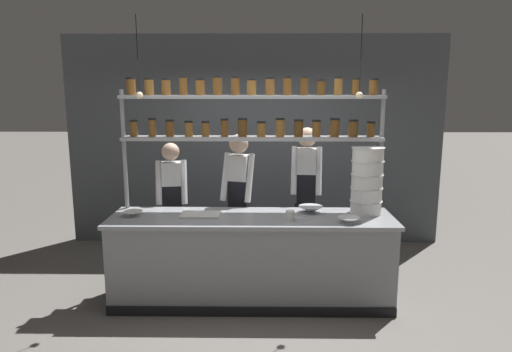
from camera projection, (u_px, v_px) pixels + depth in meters
The scene contains 14 objects.
ground_plane at pixel (252, 300), 4.86m from camera, with size 40.00×40.00×0.00m, color slate.
back_wall at pixel (255, 141), 6.53m from camera, with size 5.32×0.12×2.96m, color #4C5156.
prep_counter at pixel (252, 259), 4.77m from camera, with size 2.92×0.76×0.92m.
spice_shelf_unit at pixel (252, 119), 4.84m from camera, with size 2.81×0.28×2.35m.
chef_left at pixel (172, 201), 5.37m from camera, with size 0.39×0.31×1.60m.
chef_center at pixel (239, 197), 5.25m from camera, with size 0.41×0.34×1.71m.
chef_right at pixel (306, 189), 5.44m from camera, with size 0.38×0.32×1.77m.
container_stack at pixel (367, 181), 4.74m from camera, with size 0.34×0.34×0.70m.
cutting_board at pixel (200, 215), 4.71m from camera, with size 0.40×0.26×0.02m.
prep_bowl_near_left at pixel (133, 214), 4.69m from camera, with size 0.20×0.20×0.05m.
prep_bowl_center_front at pixel (349, 220), 4.46m from camera, with size 0.21×0.21×0.06m.
prep_bowl_center_back at pixel (311, 210), 4.83m from camera, with size 0.26×0.26×0.07m.
serving_cup_front at pixel (290, 216), 4.54m from camera, with size 0.09×0.09×0.10m.
pendant_light_row at pixel (249, 90), 4.46m from camera, with size 2.23×0.07×0.80m.
Camera 1 is at (0.11, -4.53, 2.19)m, focal length 32.00 mm.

